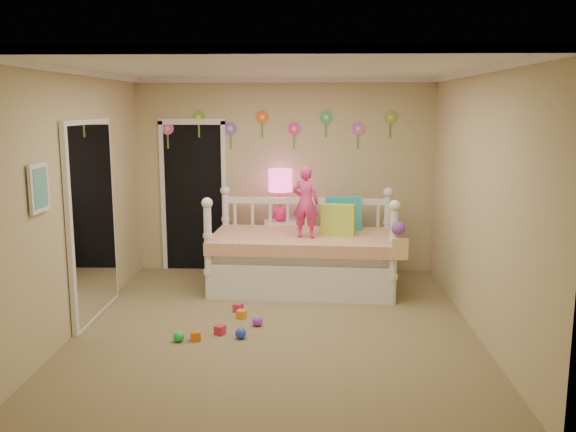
{
  "coord_description": "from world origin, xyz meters",
  "views": [
    {
      "loc": [
        0.34,
        -5.99,
        2.24
      ],
      "look_at": [
        0.1,
        0.6,
        1.05
      ],
      "focal_mm": 38.22,
      "sensor_mm": 36.0,
      "label": 1
    }
  ],
  "objects_px": {
    "child": "(306,202)",
    "table_lamp": "(280,187)",
    "daybed": "(303,240)",
    "nightstand": "(280,247)"
  },
  "relations": [
    {
      "from": "table_lamp",
      "to": "nightstand",
      "type": "bearing_deg",
      "value": 180.0
    },
    {
      "from": "daybed",
      "to": "child",
      "type": "bearing_deg",
      "value": -75.83
    },
    {
      "from": "nightstand",
      "to": "table_lamp",
      "type": "height_order",
      "value": "table_lamp"
    },
    {
      "from": "daybed",
      "to": "nightstand",
      "type": "height_order",
      "value": "daybed"
    },
    {
      "from": "nightstand",
      "to": "table_lamp",
      "type": "relative_size",
      "value": 1.03
    },
    {
      "from": "nightstand",
      "to": "table_lamp",
      "type": "xyz_separation_m",
      "value": [
        0.0,
        0.0,
        0.82
      ]
    },
    {
      "from": "child",
      "to": "table_lamp",
      "type": "bearing_deg",
      "value": -54.32
    },
    {
      "from": "daybed",
      "to": "child",
      "type": "height_order",
      "value": "child"
    },
    {
      "from": "nightstand",
      "to": "table_lamp",
      "type": "bearing_deg",
      "value": -5.2
    },
    {
      "from": "child",
      "to": "nightstand",
      "type": "height_order",
      "value": "child"
    }
  ]
}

